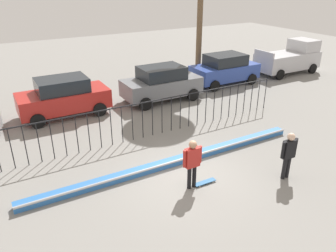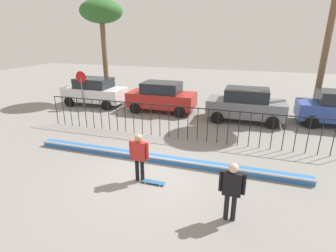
{
  "view_description": "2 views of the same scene",
  "coord_description": "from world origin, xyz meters",
  "px_view_note": "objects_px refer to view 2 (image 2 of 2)",
  "views": [
    {
      "loc": [
        -5.4,
        -8.17,
        6.42
      ],
      "look_at": [
        0.23,
        1.82,
        1.19
      ],
      "focal_mm": 35.68,
      "sensor_mm": 36.0,
      "label": 1
    },
    {
      "loc": [
        3.12,
        -7.76,
        4.8
      ],
      "look_at": [
        0.06,
        1.79,
        1.25
      ],
      "focal_mm": 27.94,
      "sensor_mm": 36.0,
      "label": 2
    }
  ],
  "objects_px": {
    "parked_car_white": "(94,91)",
    "parked_car_gray": "(246,105)",
    "stop_sign": "(82,85)",
    "palm_tree_short": "(101,14)",
    "parked_car_red": "(162,97)",
    "skateboard": "(153,182)",
    "camera_operator": "(232,187)",
    "skateboarder": "(139,153)"
  },
  "relations": [
    {
      "from": "parked_car_white",
      "to": "parked_car_red",
      "type": "bearing_deg",
      "value": -3.54
    },
    {
      "from": "parked_car_white",
      "to": "stop_sign",
      "type": "height_order",
      "value": "stop_sign"
    },
    {
      "from": "parked_car_gray",
      "to": "palm_tree_short",
      "type": "relative_size",
      "value": 0.61
    },
    {
      "from": "skateboard",
      "to": "parked_car_red",
      "type": "distance_m",
      "value": 8.81
    },
    {
      "from": "skateboarder",
      "to": "parked_car_red",
      "type": "height_order",
      "value": "parked_car_red"
    },
    {
      "from": "parked_car_red",
      "to": "skateboard",
      "type": "bearing_deg",
      "value": -74.93
    },
    {
      "from": "parked_car_white",
      "to": "palm_tree_short",
      "type": "bearing_deg",
      "value": 87.92
    },
    {
      "from": "stop_sign",
      "to": "skateboard",
      "type": "bearing_deg",
      "value": -43.45
    },
    {
      "from": "parked_car_white",
      "to": "palm_tree_short",
      "type": "relative_size",
      "value": 0.61
    },
    {
      "from": "skateboard",
      "to": "parked_car_white",
      "type": "xyz_separation_m",
      "value": [
        -7.61,
        8.48,
        0.91
      ]
    },
    {
      "from": "parked_car_red",
      "to": "parked_car_gray",
      "type": "xyz_separation_m",
      "value": [
        5.23,
        -0.43,
        0.0
      ]
    },
    {
      "from": "camera_operator",
      "to": "parked_car_red",
      "type": "height_order",
      "value": "parked_car_red"
    },
    {
      "from": "parked_car_gray",
      "to": "palm_tree_short",
      "type": "height_order",
      "value": "palm_tree_short"
    },
    {
      "from": "parked_car_white",
      "to": "parked_car_gray",
      "type": "distance_m",
      "value": 10.27
    },
    {
      "from": "skateboarder",
      "to": "skateboard",
      "type": "relative_size",
      "value": 2.15
    },
    {
      "from": "parked_car_white",
      "to": "parked_car_red",
      "type": "relative_size",
      "value": 1.0
    },
    {
      "from": "parked_car_white",
      "to": "stop_sign",
      "type": "relative_size",
      "value": 1.72
    },
    {
      "from": "camera_operator",
      "to": "skateboarder",
      "type": "bearing_deg",
      "value": -17.1
    },
    {
      "from": "skateboarder",
      "to": "stop_sign",
      "type": "bearing_deg",
      "value": 126.85
    },
    {
      "from": "palm_tree_short",
      "to": "stop_sign",
      "type": "bearing_deg",
      "value": -94.85
    },
    {
      "from": "camera_operator",
      "to": "stop_sign",
      "type": "distance_m",
      "value": 13.5
    },
    {
      "from": "skateboard",
      "to": "parked_car_gray",
      "type": "bearing_deg",
      "value": 56.1
    },
    {
      "from": "skateboard",
      "to": "palm_tree_short",
      "type": "distance_m",
      "value": 14.11
    },
    {
      "from": "parked_car_gray",
      "to": "palm_tree_short",
      "type": "distance_m",
      "value": 11.7
    },
    {
      "from": "parked_car_gray",
      "to": "stop_sign",
      "type": "height_order",
      "value": "stop_sign"
    },
    {
      "from": "skateboarder",
      "to": "parked_car_gray",
      "type": "bearing_deg",
      "value": 60.24
    },
    {
      "from": "palm_tree_short",
      "to": "skateboard",
      "type": "bearing_deg",
      "value": -53.32
    },
    {
      "from": "parked_car_red",
      "to": "stop_sign",
      "type": "bearing_deg",
      "value": -172.07
    },
    {
      "from": "camera_operator",
      "to": "palm_tree_short",
      "type": "xyz_separation_m",
      "value": [
        -10.23,
        11.28,
        5.07
      ]
    },
    {
      "from": "skateboard",
      "to": "parked_car_white",
      "type": "relative_size",
      "value": 0.19
    },
    {
      "from": "skateboard",
      "to": "stop_sign",
      "type": "bearing_deg",
      "value": 121.06
    },
    {
      "from": "skateboarder",
      "to": "parked_car_gray",
      "type": "height_order",
      "value": "parked_car_gray"
    },
    {
      "from": "skateboard",
      "to": "parked_car_white",
      "type": "height_order",
      "value": "parked_car_white"
    },
    {
      "from": "parked_car_red",
      "to": "camera_operator",
      "type": "bearing_deg",
      "value": -63.22
    },
    {
      "from": "skateboarder",
      "to": "stop_sign",
      "type": "relative_size",
      "value": 0.69
    },
    {
      "from": "stop_sign",
      "to": "palm_tree_short",
      "type": "height_order",
      "value": "palm_tree_short"
    },
    {
      "from": "parked_car_red",
      "to": "parked_car_gray",
      "type": "distance_m",
      "value": 5.25
    },
    {
      "from": "parked_car_gray",
      "to": "camera_operator",
      "type": "bearing_deg",
      "value": -90.07
    },
    {
      "from": "skateboarder",
      "to": "parked_car_gray",
      "type": "relative_size",
      "value": 0.4
    },
    {
      "from": "stop_sign",
      "to": "palm_tree_short",
      "type": "xyz_separation_m",
      "value": [
        0.24,
        2.79,
        4.48
      ]
    },
    {
      "from": "camera_operator",
      "to": "stop_sign",
      "type": "xyz_separation_m",
      "value": [
        -10.47,
        8.5,
        0.59
      ]
    },
    {
      "from": "parked_car_gray",
      "to": "palm_tree_short",
      "type": "bearing_deg",
      "value": 167.62
    }
  ]
}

